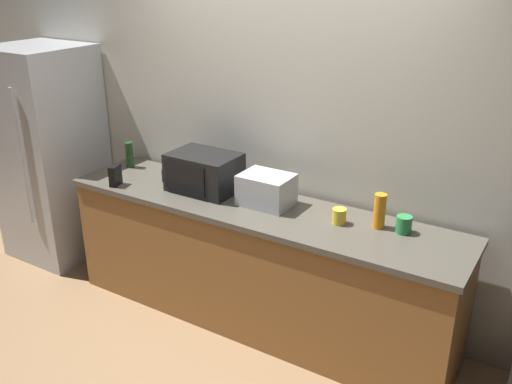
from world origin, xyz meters
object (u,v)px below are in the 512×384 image
at_px(mug_green, 404,224).
at_px(cordless_phone, 115,176).
at_px(refrigerator, 50,154).
at_px(bottle_dish_soap, 380,211).
at_px(mug_yellow, 339,216).
at_px(toaster_oven, 266,190).
at_px(mug_black, 167,175).
at_px(microwave, 204,172).
at_px(bottle_wine, 129,155).

bearing_deg(mug_green, cordless_phone, -170.21).
height_order(refrigerator, cordless_phone, refrigerator).
bearing_deg(bottle_dish_soap, refrigerator, -177.63).
height_order(bottle_dish_soap, mug_yellow, bottle_dish_soap).
xyz_separation_m(toaster_oven, mug_black, (-0.85, -0.01, -0.06)).
height_order(microwave, bottle_wine, microwave).
xyz_separation_m(refrigerator, bottle_dish_soap, (2.86, 0.12, 0.11)).
bearing_deg(bottle_wine, bottle_dish_soap, -0.18).
bearing_deg(microwave, bottle_dish_soap, 3.17).
bearing_deg(refrigerator, bottle_dish_soap, 2.37).
relative_size(toaster_oven, mug_green, 3.18).
relative_size(refrigerator, microwave, 3.75).
distance_m(bottle_dish_soap, mug_black, 1.61).
relative_size(toaster_oven, cordless_phone, 2.27).
bearing_deg(bottle_dish_soap, cordless_phone, -169.77).
bearing_deg(toaster_oven, microwave, -178.61).
relative_size(mug_yellow, mug_green, 0.92).
xyz_separation_m(cordless_phone, bottle_dish_soap, (1.87, 0.34, 0.03)).
height_order(refrigerator, bottle_wine, refrigerator).
distance_m(microwave, mug_green, 1.43).
distance_m(toaster_oven, bottle_dish_soap, 0.77).
bearing_deg(bottle_wine, refrigerator, -171.13).
relative_size(bottle_dish_soap, mug_green, 2.05).
bearing_deg(mug_yellow, toaster_oven, 178.07).
bearing_deg(microwave, cordless_phone, -156.08).
relative_size(refrigerator, cordless_phone, 12.00).
xyz_separation_m(bottle_dish_soap, mug_green, (0.15, 0.01, -0.06)).
distance_m(toaster_oven, mug_yellow, 0.54).
bearing_deg(mug_yellow, mug_green, 12.97).
relative_size(microwave, cordless_phone, 3.20).
height_order(cordless_phone, mug_black, cordless_phone).
relative_size(bottle_dish_soap, mug_yellow, 2.23).
distance_m(microwave, cordless_phone, 0.66).
bearing_deg(refrigerator, microwave, 1.73).
bearing_deg(mug_green, microwave, -176.71).
relative_size(refrigerator, mug_yellow, 18.25).
relative_size(mug_yellow, mug_black, 1.13).
bearing_deg(microwave, mug_yellow, -0.32).
distance_m(bottle_wine, mug_black, 0.46).
xyz_separation_m(toaster_oven, mug_yellow, (0.54, -0.02, -0.06)).
distance_m(mug_yellow, mug_green, 0.39).
bearing_deg(microwave, refrigerator, -178.27).
bearing_deg(toaster_oven, refrigerator, -178.35).
bearing_deg(microwave, mug_black, -179.58).
xyz_separation_m(microwave, bottle_wine, (-0.79, 0.08, -0.03)).
bearing_deg(mug_green, mug_black, -177.26).
height_order(refrigerator, microwave, refrigerator).
bearing_deg(mug_black, refrigerator, -177.91).
height_order(cordless_phone, mug_green, cordless_phone).
bearing_deg(microwave, toaster_oven, 1.39).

